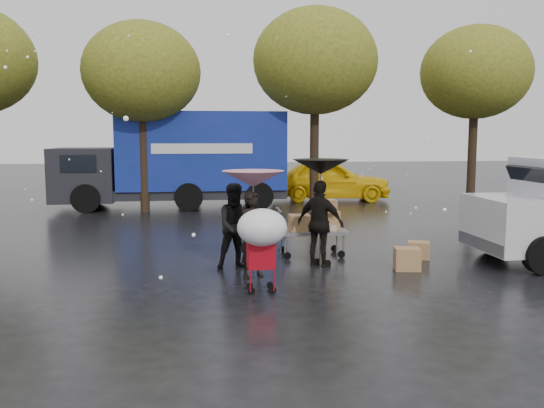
{
  "coord_description": "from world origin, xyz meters",
  "views": [
    {
      "loc": [
        -1.76,
        -10.31,
        2.69
      ],
      "look_at": [
        -0.24,
        1.0,
        1.31
      ],
      "focal_mm": 38.0,
      "sensor_mm": 36.0,
      "label": 1
    }
  ],
  "objects": [
    {
      "name": "ground",
      "position": [
        0.0,
        0.0,
        0.0
      ],
      "size": [
        90.0,
        90.0,
        0.0
      ],
      "primitive_type": "plane",
      "color": "black",
      "rests_on": "ground"
    },
    {
      "name": "person_pink",
      "position": [
        -0.68,
        0.33,
        0.82
      ],
      "size": [
        0.71,
        0.61,
        1.64
      ],
      "primitive_type": "imported",
      "rotation": [
        0.0,
        0.0,
        0.44
      ],
      "color": "black",
      "rests_on": "ground"
    },
    {
      "name": "person_middle",
      "position": [
        -0.95,
        1.07,
        0.86
      ],
      "size": [
        0.94,
        0.79,
        1.72
      ],
      "primitive_type": "imported",
      "rotation": [
        0.0,
        0.0,
        0.18
      ],
      "color": "black",
      "rests_on": "ground"
    },
    {
      "name": "person_black",
      "position": [
        0.76,
        1.05,
        0.88
      ],
      "size": [
        1.06,
        1.0,
        1.77
      ],
      "primitive_type": "imported",
      "rotation": [
        0.0,
        0.0,
        2.43
      ],
      "color": "black",
      "rests_on": "ground"
    },
    {
      "name": "umbrella_pink",
      "position": [
        -0.68,
        0.33,
        1.87
      ],
      "size": [
        1.17,
        1.17,
        2.02
      ],
      "color": "#4C4C4C",
      "rests_on": "ground"
    },
    {
      "name": "umbrella_black",
      "position": [
        0.76,
        1.05,
        2.04
      ],
      "size": [
        1.14,
        1.14,
        2.19
      ],
      "color": "#4C4C4C",
      "rests_on": "ground"
    },
    {
      "name": "vendor_cart",
      "position": [
        0.88,
        2.06,
        0.73
      ],
      "size": [
        1.52,
        0.8,
        1.27
      ],
      "color": "slate",
      "rests_on": "ground"
    },
    {
      "name": "shopping_cart",
      "position": [
        -0.66,
        -0.87,
        1.06
      ],
      "size": [
        0.84,
        0.84,
        1.46
      ],
      "color": "#A80916",
      "rests_on": "ground"
    },
    {
      "name": "blue_truck",
      "position": [
        -2.33,
        11.15,
        1.76
      ],
      "size": [
        8.3,
        2.6,
        3.5
      ],
      "color": "navy",
      "rests_on": "ground"
    },
    {
      "name": "box_ground_near",
      "position": [
        2.41,
        0.48,
        0.22
      ],
      "size": [
        0.56,
        0.48,
        0.45
      ],
      "primitive_type": "cube",
      "rotation": [
        0.0,
        0.0,
        -0.18
      ],
      "color": "#976941",
      "rests_on": "ground"
    },
    {
      "name": "box_ground_far",
      "position": [
        3.05,
        1.47,
        0.18
      ],
      "size": [
        0.57,
        0.51,
        0.37
      ],
      "primitive_type": "cube",
      "rotation": [
        0.0,
        0.0,
        -0.36
      ],
      "color": "#976941",
      "rests_on": "ground"
    },
    {
      "name": "yellow_taxi",
      "position": [
        3.7,
        12.6,
        0.83
      ],
      "size": [
        5.15,
        2.7,
        1.67
      ],
      "primitive_type": "imported",
      "rotation": [
        0.0,
        0.0,
        1.42
      ],
      "color": "yellow",
      "rests_on": "ground"
    },
    {
      "name": "tree_row",
      "position": [
        -0.47,
        10.0,
        5.02
      ],
      "size": [
        21.6,
        4.4,
        7.12
      ],
      "color": "black",
      "rests_on": "ground"
    }
  ]
}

